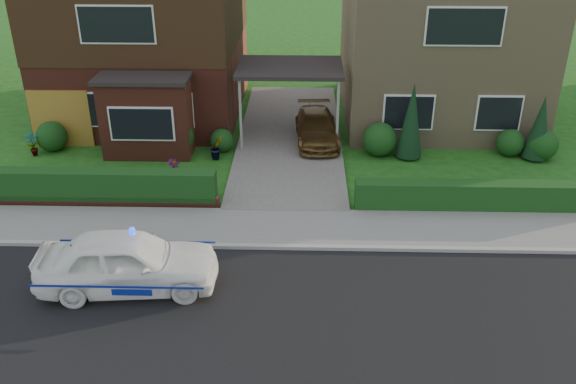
{
  "coord_description": "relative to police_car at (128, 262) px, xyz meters",
  "views": [
    {
      "loc": [
        0.51,
        -10.59,
        8.6
      ],
      "look_at": [
        0.13,
        3.5,
        1.47
      ],
      "focal_mm": 38.0,
      "sensor_mm": 36.0,
      "label": 1
    }
  ],
  "objects": [
    {
      "name": "police_car",
      "position": [
        0.0,
        0.0,
        0.0
      ],
      "size": [
        3.86,
        4.33,
        1.6
      ],
      "rotation": [
        0.0,
        0.0,
        1.66
      ],
      "color": "white",
      "rests_on": "ground"
    },
    {
      "name": "kerb",
      "position": [
        3.56,
        1.79,
        -0.66
      ],
      "size": [
        60.0,
        0.16,
        0.12
      ],
      "primitive_type": "cube",
      "color": "#9E9993",
      "rests_on": "ground"
    },
    {
      "name": "driveway_car",
      "position": [
        4.56,
        9.12,
        -0.07
      ],
      "size": [
        1.7,
        3.73,
        1.06
      ],
      "primitive_type": "imported",
      "rotation": [
        0.0,
        0.0,
        0.06
      ],
      "color": "brown",
      "rests_on": "driveway"
    },
    {
      "name": "carport_link",
      "position": [
        3.56,
        9.69,
        1.94
      ],
      "size": [
        3.8,
        3.0,
        2.77
      ],
      "color": "black",
      "rests_on": "ground"
    },
    {
      "name": "shrub_right_far",
      "position": [
        12.36,
        7.94,
        -0.18
      ],
      "size": [
        1.08,
        1.08,
        1.08
      ],
      "primitive_type": "sphere",
      "color": "#133C16",
      "rests_on": "ground"
    },
    {
      "name": "potted_plant_b",
      "position": [
        1.06,
        7.61,
        -0.3
      ],
      "size": [
        0.59,
        0.56,
        0.84
      ],
      "primitive_type": "imported",
      "rotation": [
        0.0,
        0.0,
        0.58
      ],
      "color": "gray",
      "rests_on": "ground"
    },
    {
      "name": "ground",
      "position": [
        3.56,
        -1.26,
        -0.72
      ],
      "size": [
        120.0,
        120.0,
        0.0
      ],
      "primitive_type": "plane",
      "color": "#174F15",
      "rests_on": "ground"
    },
    {
      "name": "potted_plant_c",
      "position": [
        -0.05,
        5.68,
        -0.32
      ],
      "size": [
        0.59,
        0.59,
        0.79
      ],
      "primitive_type": "imported",
      "rotation": [
        0.0,
        0.0,
        1.13
      ],
      "color": "gray",
      "rests_on": "ground"
    },
    {
      "name": "sidewalk",
      "position": [
        3.56,
        2.84,
        -0.67
      ],
      "size": [
        60.0,
        2.0,
        0.1
      ],
      "primitive_type": "cube",
      "color": "slate",
      "rests_on": "ground"
    },
    {
      "name": "dwarf_wall",
      "position": [
        -2.24,
        4.04,
        -0.54
      ],
      "size": [
        7.7,
        0.25,
        0.36
      ],
      "primitive_type": "cube",
      "color": "maroon",
      "rests_on": "ground"
    },
    {
      "name": "shrub_left_mid",
      "position": [
        -0.44,
        8.04,
        -0.06
      ],
      "size": [
        1.32,
        1.32,
        1.32
      ],
      "primitive_type": "sphere",
      "color": "#133C16",
      "rests_on": "ground"
    },
    {
      "name": "house_right",
      "position": [
        9.36,
        12.73,
        2.95
      ],
      "size": [
        7.5,
        8.06,
        7.25
      ],
      "color": "tan",
      "rests_on": "ground"
    },
    {
      "name": "driveway",
      "position": [
        3.56,
        9.74,
        -0.66
      ],
      "size": [
        3.8,
        12.0,
        0.12
      ],
      "primitive_type": "cube",
      "color": "#666059",
      "rests_on": "ground"
    },
    {
      "name": "house_left",
      "position": [
        -2.22,
        12.64,
        3.09
      ],
      "size": [
        7.5,
        9.53,
        7.25
      ],
      "color": "maroon",
      "rests_on": "ground"
    },
    {
      "name": "shrub_right_near",
      "position": [
        6.76,
        8.14,
        -0.12
      ],
      "size": [
        1.2,
        1.2,
        1.2
      ],
      "primitive_type": "sphere",
      "color": "#133C16",
      "rests_on": "ground"
    },
    {
      "name": "garage_door",
      "position": [
        -4.69,
        8.7,
        0.33
      ],
      "size": [
        2.2,
        0.1,
        2.1
      ],
      "primitive_type": "cube",
      "color": "olive",
      "rests_on": "ground"
    },
    {
      "name": "shrub_left_near",
      "position": [
        1.16,
        8.34,
        -0.3
      ],
      "size": [
        0.84,
        0.84,
        0.84
      ],
      "primitive_type": "sphere",
      "color": "#133C16",
      "rests_on": "ground"
    },
    {
      "name": "shrub_right_mid",
      "position": [
        11.36,
        8.24,
        -0.24
      ],
      "size": [
        0.96,
        0.96,
        0.96
      ],
      "primitive_type": "sphere",
      "color": "#133C16",
      "rests_on": "ground"
    },
    {
      "name": "hedge_right",
      "position": [
        9.36,
        4.09,
        -0.72
      ],
      "size": [
        7.5,
        0.55,
        0.8
      ],
      "primitive_type": "cube",
      "color": "#133C16",
      "rests_on": "ground"
    },
    {
      "name": "shrub_left_far",
      "position": [
        -4.94,
        8.24,
        -0.18
      ],
      "size": [
        1.08,
        1.08,
        1.08
      ],
      "primitive_type": "sphere",
      "color": "#133C16",
      "rests_on": "ground"
    },
    {
      "name": "potted_plant_a",
      "position": [
        -5.44,
        7.74,
        -0.29
      ],
      "size": [
        0.54,
        0.46,
        0.86
      ],
      "primitive_type": "imported",
      "rotation": [
        0.0,
        0.0,
        0.41
      ],
      "color": "gray",
      "rests_on": "ground"
    },
    {
      "name": "hedge_left",
      "position": [
        -2.24,
        4.19,
        -0.72
      ],
      "size": [
        7.5,
        0.55,
        0.9
      ],
      "primitive_type": "cube",
      "color": "#133C16",
      "rests_on": "ground"
    },
    {
      "name": "road",
      "position": [
        3.56,
        -1.26,
        -0.72
      ],
      "size": [
        60.0,
        6.0,
        0.02
      ],
      "primitive_type": "cube",
      "color": "black",
      "rests_on": "ground"
    },
    {
      "name": "conifer_b",
      "position": [
        12.16,
        7.94,
        0.38
      ],
      "size": [
        0.9,
        0.9,
        2.2
      ],
      "primitive_type": "cone",
      "color": "black",
      "rests_on": "ground"
    },
    {
      "name": "conifer_a",
      "position": [
        7.76,
        7.94,
        0.58
      ],
      "size": [
        0.9,
        0.9,
        2.6
      ],
      "primitive_type": "cone",
      "color": "black",
      "rests_on": "ground"
    }
  ]
}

